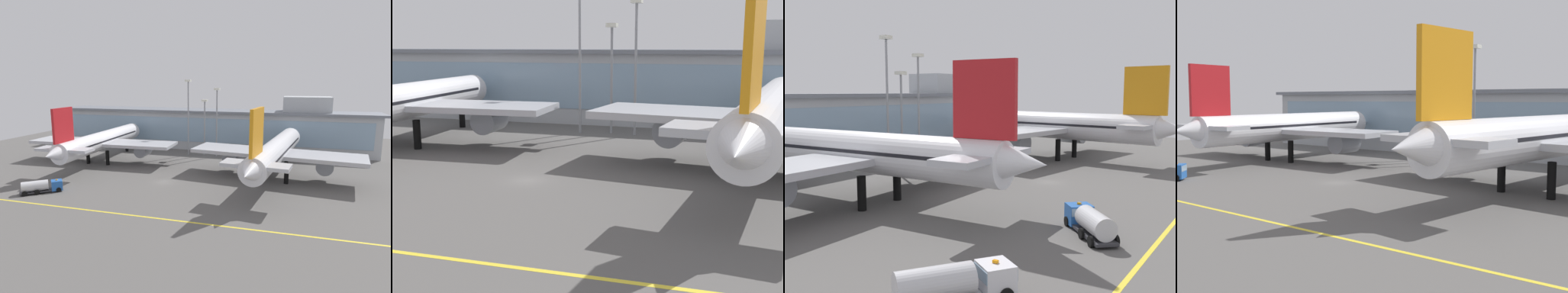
{
  "view_description": "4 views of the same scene",
  "coord_description": "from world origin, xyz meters",
  "views": [
    {
      "loc": [
        31.23,
        -77.11,
        24.86
      ],
      "look_at": [
        4.43,
        13.57,
        6.89
      ],
      "focal_mm": 31.43,
      "sensor_mm": 36.0,
      "label": 1
    },
    {
      "loc": [
        22.74,
        -52.62,
        15.38
      ],
      "look_at": [
        6.08,
        4.16,
        3.53
      ],
      "focal_mm": 46.81,
      "sensor_mm": 36.0,
      "label": 2
    },
    {
      "loc": [
        -68.18,
        -31.32,
        14.85
      ],
      "look_at": [
        -6.01,
        9.54,
        5.93
      ],
      "focal_mm": 41.97,
      "sensor_mm": 36.0,
      "label": 3
    },
    {
      "loc": [
        50.01,
        -55.09,
        12.53
      ],
      "look_at": [
        -4.12,
        14.28,
        4.17
      ],
      "focal_mm": 46.0,
      "sensor_mm": 36.0,
      "label": 4
    }
  ],
  "objects": [
    {
      "name": "apron_light_mast_centre",
      "position": [
        -3.71,
        32.63,
        16.52
      ],
      "size": [
        1.8,
        1.8,
        25.56
      ],
      "color": "gray",
      "rests_on": "ground"
    },
    {
      "name": "taxiway_centreline_stripe",
      "position": [
        0.0,
        -22.0,
        0.01
      ],
      "size": [
        144.0,
        0.5,
        0.01
      ],
      "primitive_type": "cube",
      "color": "yellow",
      "rests_on": "ground"
    },
    {
      "name": "airliner_near_left",
      "position": [
        -26.32,
        15.13,
        6.72
      ],
      "size": [
        46.12,
        53.33,
        18.4
      ],
      "rotation": [
        0.0,
        0.0,
        1.61
      ],
      "color": "black",
      "rests_on": "ground"
    },
    {
      "name": "ground_plane",
      "position": [
        0.0,
        0.0,
        0.0
      ],
      "size": [
        180.0,
        180.0,
        0.0
      ],
      "primitive_type": "plane",
      "color": "#5B5956"
    },
    {
      "name": "airliner_near_right",
      "position": [
        26.6,
        11.21,
        7.24
      ],
      "size": [
        44.45,
        57.79,
        19.79
      ],
      "rotation": [
        0.0,
        0.0,
        1.44
      ],
      "color": "black",
      "rests_on": "ground"
    },
    {
      "name": "terminal_building",
      "position": [
        1.55,
        47.5,
        7.75
      ],
      "size": [
        118.69,
        14.0,
        19.71
      ],
      "color": "#ADB2B7",
      "rests_on": "ground"
    },
    {
      "name": "apron_light_mast_east",
      "position": [
        1.64,
        33.99,
        12.87
      ],
      "size": [
        1.8,
        1.8,
        19.03
      ],
      "color": "gray",
      "rests_on": "ground"
    },
    {
      "name": "apron_light_mast_west",
      "position": [
        6.02,
        33.13,
        15.03
      ],
      "size": [
        1.8,
        1.8,
        22.85
      ],
      "color": "gray",
      "rests_on": "ground"
    }
  ]
}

